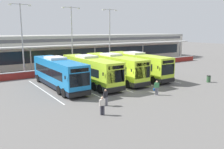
% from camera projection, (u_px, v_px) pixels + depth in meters
% --- Properties ---
extents(ground_plane, '(200.00, 200.00, 0.00)m').
position_uv_depth(ground_plane, '(130.00, 91.00, 27.62)').
color(ground_plane, '#605E5B').
extents(terminal_building, '(70.00, 13.00, 6.00)m').
position_uv_depth(terminal_building, '(51.00, 50.00, 49.07)').
color(terminal_building, beige).
rests_on(terminal_building, ground).
extents(red_barrier_wall, '(60.00, 0.40, 1.10)m').
position_uv_depth(red_barrier_wall, '(77.00, 70.00, 39.38)').
color(red_barrier_wall, maroon).
rests_on(red_barrier_wall, ground).
extents(coach_bus_leftmost, '(2.99, 12.15, 3.78)m').
position_uv_depth(coach_bus_leftmost, '(59.00, 74.00, 29.11)').
color(coach_bus_leftmost, '#1972B7').
rests_on(coach_bus_leftmost, ground).
extents(coach_bus_left_centre, '(2.99, 12.15, 3.78)m').
position_uv_depth(coach_bus_left_centre, '(90.00, 71.00, 30.91)').
color(coach_bus_left_centre, '#B7DB2D').
rests_on(coach_bus_left_centre, ground).
extents(coach_bus_centre, '(2.99, 12.15, 3.78)m').
position_uv_depth(coach_bus_centre, '(115.00, 68.00, 33.21)').
color(coach_bus_centre, '#B7DB2D').
rests_on(coach_bus_centre, ground).
extents(coach_bus_right_centre, '(2.99, 12.15, 3.78)m').
position_uv_depth(coach_bus_right_centre, '(138.00, 66.00, 35.49)').
color(coach_bus_right_centre, '#B7DB2D').
rests_on(coach_bus_right_centre, ground).
extents(bay_stripe_far_west, '(0.14, 13.00, 0.01)m').
position_uv_depth(bay_stripe_far_west, '(43.00, 91.00, 27.96)').
color(bay_stripe_far_west, silver).
rests_on(bay_stripe_far_west, ground).
extents(bay_stripe_west, '(0.14, 13.00, 0.01)m').
position_uv_depth(bay_stripe_west, '(76.00, 86.00, 30.24)').
color(bay_stripe_west, silver).
rests_on(bay_stripe_west, ground).
extents(bay_stripe_mid_west, '(0.14, 13.00, 0.01)m').
position_uv_depth(bay_stripe_mid_west, '(104.00, 82.00, 32.53)').
color(bay_stripe_mid_west, silver).
rests_on(bay_stripe_mid_west, ground).
extents(bay_stripe_centre, '(0.14, 13.00, 0.01)m').
position_uv_depth(bay_stripe_centre, '(128.00, 79.00, 34.81)').
color(bay_stripe_centre, silver).
rests_on(bay_stripe_centre, ground).
extents(bay_stripe_mid_east, '(0.14, 13.00, 0.01)m').
position_uv_depth(bay_stripe_mid_east, '(149.00, 76.00, 37.09)').
color(bay_stripe_mid_east, silver).
rests_on(bay_stripe_mid_east, ground).
extents(pedestrian_with_handbag, '(0.61, 0.52, 1.62)m').
position_uv_depth(pedestrian_with_handbag, '(157.00, 87.00, 25.93)').
color(pedestrian_with_handbag, slate).
rests_on(pedestrian_with_handbag, ground).
extents(pedestrian_in_dark_coat, '(0.54, 0.31, 1.62)m').
position_uv_depth(pedestrian_in_dark_coat, '(106.00, 97.00, 22.21)').
color(pedestrian_in_dark_coat, slate).
rests_on(pedestrian_in_dark_coat, ground).
extents(pedestrian_child, '(0.54, 0.36, 1.62)m').
position_uv_depth(pedestrian_child, '(102.00, 105.00, 19.78)').
color(pedestrian_child, '#33333D').
rests_on(pedestrian_child, ground).
extents(lamp_post_west, '(3.24, 0.28, 11.00)m').
position_uv_depth(lamp_post_west, '(22.00, 35.00, 35.61)').
color(lamp_post_west, '#9E9EA3').
rests_on(lamp_post_west, ground).
extents(lamp_post_centre, '(3.24, 0.28, 11.00)m').
position_uv_depth(lamp_post_centre, '(72.00, 35.00, 40.53)').
color(lamp_post_centre, '#9E9EA3').
rests_on(lamp_post_centre, ground).
extents(lamp_post_east, '(3.24, 0.28, 11.00)m').
position_uv_depth(lamp_post_east, '(110.00, 34.00, 44.84)').
color(lamp_post_east, '#9E9EA3').
rests_on(lamp_post_east, ground).
extents(litter_bin, '(0.54, 0.54, 0.93)m').
position_uv_depth(litter_bin, '(209.00, 79.00, 32.37)').
color(litter_bin, '#2D5133').
rests_on(litter_bin, ground).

